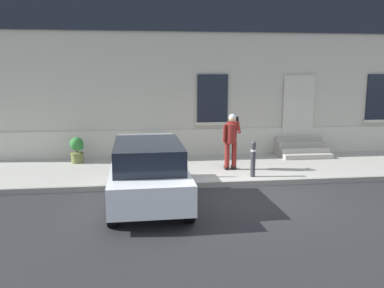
{
  "coord_description": "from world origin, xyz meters",
  "views": [
    {
      "loc": [
        -2.67,
        -9.53,
        3.11
      ],
      "look_at": [
        -1.28,
        1.6,
        1.1
      ],
      "focal_mm": 37.44,
      "sensor_mm": 36.0,
      "label": 1
    }
  ],
  "objects_px": {
    "bollard_near_person": "(253,158)",
    "person_on_phone": "(231,138)",
    "bollard_far_left": "(141,160)",
    "hatchback_car_white": "(148,171)",
    "planter_olive": "(77,149)",
    "planter_charcoal": "(155,146)"
  },
  "relations": [
    {
      "from": "person_on_phone",
      "to": "planter_olive",
      "type": "height_order",
      "value": "person_on_phone"
    },
    {
      "from": "hatchback_car_white",
      "to": "planter_olive",
      "type": "relative_size",
      "value": 4.77
    },
    {
      "from": "bollard_near_person",
      "to": "bollard_far_left",
      "type": "bearing_deg",
      "value": 180.0
    },
    {
      "from": "bollard_far_left",
      "to": "person_on_phone",
      "type": "height_order",
      "value": "person_on_phone"
    },
    {
      "from": "hatchback_car_white",
      "to": "bollard_near_person",
      "type": "bearing_deg",
      "value": 27.11
    },
    {
      "from": "bollard_near_person",
      "to": "hatchback_car_white",
      "type": "bearing_deg",
      "value": -152.89
    },
    {
      "from": "bollard_far_left",
      "to": "planter_charcoal",
      "type": "bearing_deg",
      "value": 80.51
    },
    {
      "from": "bollard_near_person",
      "to": "planter_charcoal",
      "type": "height_order",
      "value": "bollard_near_person"
    },
    {
      "from": "hatchback_car_white",
      "to": "planter_charcoal",
      "type": "bearing_deg",
      "value": 86.09
    },
    {
      "from": "hatchback_car_white",
      "to": "bollard_far_left",
      "type": "relative_size",
      "value": 3.93
    },
    {
      "from": "bollard_far_left",
      "to": "person_on_phone",
      "type": "xyz_separation_m",
      "value": [
        2.73,
        0.87,
        0.43
      ]
    },
    {
      "from": "hatchback_car_white",
      "to": "planter_charcoal",
      "type": "relative_size",
      "value": 4.77
    },
    {
      "from": "bollard_near_person",
      "to": "person_on_phone",
      "type": "xyz_separation_m",
      "value": [
        -0.45,
        0.87,
        0.43
      ]
    },
    {
      "from": "bollard_near_person",
      "to": "person_on_phone",
      "type": "relative_size",
      "value": 0.6
    },
    {
      "from": "hatchback_car_white",
      "to": "bollard_near_person",
      "type": "xyz_separation_m",
      "value": [
        3.01,
        1.54,
        -0.08
      ]
    },
    {
      "from": "bollard_near_person",
      "to": "bollard_far_left",
      "type": "distance_m",
      "value": 3.18
    },
    {
      "from": "hatchback_car_white",
      "to": "person_on_phone",
      "type": "xyz_separation_m",
      "value": [
        2.56,
        2.41,
        0.36
      ]
    },
    {
      "from": "hatchback_car_white",
      "to": "person_on_phone",
      "type": "height_order",
      "value": "person_on_phone"
    },
    {
      "from": "planter_olive",
      "to": "bollard_far_left",
      "type": "bearing_deg",
      "value": -49.69
    },
    {
      "from": "bollard_near_person",
      "to": "person_on_phone",
      "type": "distance_m",
      "value": 1.07
    },
    {
      "from": "person_on_phone",
      "to": "planter_olive",
      "type": "distance_m",
      "value": 5.12
    },
    {
      "from": "planter_charcoal",
      "to": "bollard_far_left",
      "type": "bearing_deg",
      "value": -99.49
    }
  ]
}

